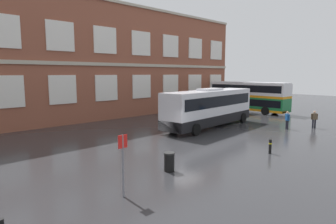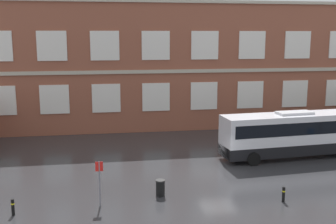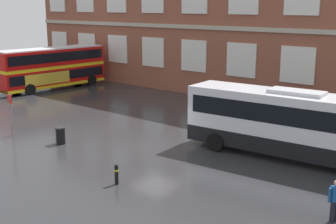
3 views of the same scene
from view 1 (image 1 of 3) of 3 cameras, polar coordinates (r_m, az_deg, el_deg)
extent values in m
plane|color=#2B2B2D|center=(22.75, -0.60, -5.70)|extent=(120.00, 120.00, 0.00)
cube|color=brown|center=(34.46, -22.99, 9.10)|extent=(55.29, 8.00, 13.00)
cube|color=#B2A893|center=(30.70, -20.17, 9.01)|extent=(55.29, 0.16, 0.36)
cube|color=silver|center=(29.05, -29.05, 3.49)|extent=(2.81, 0.12, 2.86)
cube|color=silver|center=(30.74, -19.97, 4.16)|extent=(2.81, 0.12, 2.86)
cube|color=silver|center=(33.11, -11.99, 4.66)|extent=(2.81, 0.12, 2.86)
cube|color=silver|center=(36.04, -5.19, 5.02)|extent=(2.81, 0.12, 2.86)
cube|color=silver|center=(39.39, 0.53, 5.27)|extent=(2.81, 0.12, 2.86)
cube|color=silver|center=(43.06, 5.31, 5.43)|extent=(2.81, 0.12, 2.86)
cube|color=silver|center=(46.99, 9.32, 5.54)|extent=(2.81, 0.12, 2.86)
cube|color=silver|center=(29.23, -29.72, 13.70)|extent=(2.81, 0.12, 2.86)
cube|color=silver|center=(30.91, -20.41, 13.82)|extent=(2.81, 0.12, 2.86)
cube|color=silver|center=(33.27, -12.25, 13.64)|extent=(2.81, 0.12, 2.86)
cube|color=silver|center=(36.18, -5.29, 13.27)|extent=(2.81, 0.12, 2.86)
cube|color=silver|center=(39.52, 0.53, 12.82)|extent=(2.81, 0.12, 2.86)
cube|color=silver|center=(43.19, 5.40, 12.34)|extent=(2.81, 0.12, 2.86)
cube|color=silver|center=(47.10, 9.46, 11.87)|extent=(2.81, 0.12, 2.86)
cube|color=#197038|center=(41.45, 15.44, 1.76)|extent=(2.69, 11.03, 1.75)
cube|color=black|center=(41.43, 15.45, 2.05)|extent=(2.73, 10.59, 0.90)
cube|color=orange|center=(41.36, 15.49, 3.17)|extent=(2.69, 11.03, 0.30)
cube|color=silver|center=(41.31, 15.54, 4.45)|extent=(2.69, 11.03, 1.55)
cube|color=black|center=(41.30, 15.54, 4.56)|extent=(2.73, 10.59, 0.90)
cube|color=orange|center=(41.53, 15.41, 0.75)|extent=(2.71, 11.03, 0.28)
cube|color=silver|center=(41.27, 15.58, 5.61)|extent=(2.59, 10.81, 0.12)
cube|color=gold|center=(41.90, 17.91, 1.85)|extent=(0.09, 4.84, 1.10)
cube|color=yellow|center=(44.36, 9.48, 5.37)|extent=(1.66, 0.08, 0.40)
cylinder|color=black|center=(44.66, 12.04, 1.36)|extent=(0.33, 1.04, 1.04)
cylinder|color=black|center=(42.60, 10.09, 1.12)|extent=(0.33, 1.04, 1.04)
cylinder|color=black|center=(41.06, 20.27, 0.52)|extent=(0.33, 1.04, 1.04)
cylinder|color=black|center=(38.80, 18.59, 0.21)|extent=(0.33, 1.04, 1.04)
cube|color=silver|center=(28.50, 8.20, 1.00)|extent=(12.17, 3.56, 3.20)
cube|color=black|center=(28.43, 8.22, 2.28)|extent=(11.46, 3.54, 1.00)
cube|color=black|center=(28.65, 8.16, -1.29)|extent=(12.18, 3.58, 0.90)
cube|color=silver|center=(28.35, 8.26, 4.41)|extent=(2.98, 1.52, 0.20)
cylinder|color=black|center=(32.00, 14.51, -1.12)|extent=(1.06, 0.41, 1.04)
cylinder|color=black|center=(33.20, 10.57, -0.70)|extent=(1.06, 0.41, 1.04)
cylinder|color=black|center=(24.67, 5.47, -3.45)|extent=(1.06, 0.41, 1.04)
cylinder|color=black|center=(26.21, 0.93, -2.77)|extent=(1.06, 0.41, 1.04)
cylinder|color=black|center=(31.18, 26.58, -2.09)|extent=(0.22, 0.22, 0.85)
cylinder|color=black|center=(31.25, 26.93, -2.09)|extent=(0.22, 0.22, 0.85)
cube|color=brown|center=(31.11, 26.83, -0.77)|extent=(0.43, 0.46, 0.60)
cylinder|color=brown|center=(31.04, 26.37, -0.82)|extent=(0.15, 0.15, 0.57)
cylinder|color=brown|center=(31.20, 27.28, -0.83)|extent=(0.15, 0.15, 0.57)
sphere|color=tan|center=(31.06, 26.88, 0.03)|extent=(0.22, 0.22, 0.22)
cylinder|color=black|center=(29.50, 22.45, -2.37)|extent=(0.22, 0.22, 0.85)
cylinder|color=black|center=(29.67, 22.25, -2.31)|extent=(0.22, 0.22, 0.85)
cube|color=#194C8C|center=(29.47, 22.42, -0.95)|extent=(0.43, 0.46, 0.60)
cylinder|color=#194C8C|center=(29.26, 22.67, -1.08)|extent=(0.15, 0.15, 0.57)
cylinder|color=#194C8C|center=(29.70, 22.17, -0.93)|extent=(0.15, 0.15, 0.57)
sphere|color=tan|center=(29.42, 22.46, -0.10)|extent=(0.22, 0.22, 0.22)
cylinder|color=slate|center=(12.56, -8.85, -10.49)|extent=(0.10, 0.10, 2.70)
cube|color=red|center=(12.25, -8.90, -5.75)|extent=(0.44, 0.04, 0.56)
cylinder|color=black|center=(15.81, 0.25, -9.91)|extent=(0.56, 0.56, 0.95)
cylinder|color=black|center=(15.66, 0.25, -8.11)|extent=(0.60, 0.60, 0.08)
cylinder|color=black|center=(20.26, 19.44, -6.43)|extent=(0.18, 0.18, 0.95)
cylinder|color=yellow|center=(20.21, 19.47, -5.85)|extent=(0.19, 0.19, 0.08)
camera|label=2|loc=(15.93, 110.05, 14.58)|focal=44.35mm
camera|label=3|loc=(32.61, 55.03, 9.58)|focal=47.69mm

